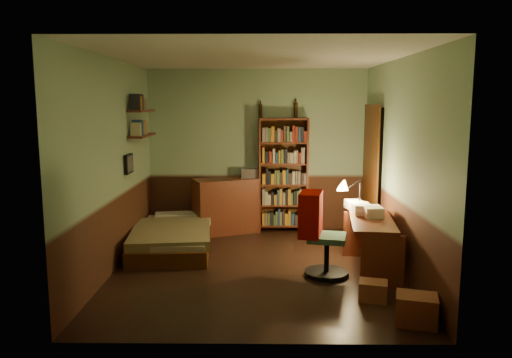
{
  "coord_description": "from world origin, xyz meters",
  "views": [
    {
      "loc": [
        0.07,
        -6.04,
        2.06
      ],
      "look_at": [
        0.0,
        0.25,
        1.1
      ],
      "focal_mm": 35.0,
      "sensor_mm": 36.0,
      "label": 1
    }
  ],
  "objects_px": {
    "bookshelf": "(283,175)",
    "desk": "(371,245)",
    "bed": "(173,229)",
    "desk_lamp": "(360,185)",
    "cardboard_box_b": "(373,291)",
    "mini_stereo": "(250,173)",
    "cardboard_box_a": "(416,310)",
    "dresser": "(226,206)",
    "office_chair": "(327,239)"
  },
  "relations": [
    {
      "from": "dresser",
      "to": "desk_lamp",
      "type": "xyz_separation_m",
      "value": [
        1.89,
        -1.24,
        0.54
      ]
    },
    {
      "from": "bookshelf",
      "to": "cardboard_box_b",
      "type": "distance_m",
      "value": 3.09
    },
    {
      "from": "dresser",
      "to": "bookshelf",
      "type": "distance_m",
      "value": 1.04
    },
    {
      "from": "desk",
      "to": "office_chair",
      "type": "distance_m",
      "value": 0.6
    },
    {
      "from": "desk_lamp",
      "to": "office_chair",
      "type": "xyz_separation_m",
      "value": [
        -0.53,
        -0.78,
        -0.53
      ]
    },
    {
      "from": "dresser",
      "to": "office_chair",
      "type": "relative_size",
      "value": 1.08
    },
    {
      "from": "bookshelf",
      "to": "bed",
      "type": "bearing_deg",
      "value": -152.23
    },
    {
      "from": "dresser",
      "to": "cardboard_box_b",
      "type": "distance_m",
      "value": 3.31
    },
    {
      "from": "dresser",
      "to": "mini_stereo",
      "type": "height_order",
      "value": "mini_stereo"
    },
    {
      "from": "office_chair",
      "to": "mini_stereo",
      "type": "bearing_deg",
      "value": 126.59
    },
    {
      "from": "dresser",
      "to": "desk_lamp",
      "type": "relative_size",
      "value": 1.51
    },
    {
      "from": "bed",
      "to": "dresser",
      "type": "height_order",
      "value": "dresser"
    },
    {
      "from": "bed",
      "to": "cardboard_box_a",
      "type": "distance_m",
      "value": 3.67
    },
    {
      "from": "desk_lamp",
      "to": "cardboard_box_b",
      "type": "relative_size",
      "value": 2.23
    },
    {
      "from": "cardboard_box_a",
      "to": "desk",
      "type": "bearing_deg",
      "value": 94.25
    },
    {
      "from": "dresser",
      "to": "office_chair",
      "type": "xyz_separation_m",
      "value": [
        1.36,
        -2.03,
        0.02
      ]
    },
    {
      "from": "office_chair",
      "to": "dresser",
      "type": "bearing_deg",
      "value": 136.06
    },
    {
      "from": "bed",
      "to": "desk",
      "type": "xyz_separation_m",
      "value": [
        2.61,
        -0.96,
        0.05
      ]
    },
    {
      "from": "bed",
      "to": "desk",
      "type": "distance_m",
      "value": 2.78
    },
    {
      "from": "cardboard_box_b",
      "to": "desk",
      "type": "bearing_deg",
      "value": 79.62
    },
    {
      "from": "dresser",
      "to": "mini_stereo",
      "type": "relative_size",
      "value": 3.59
    },
    {
      "from": "bed",
      "to": "desk",
      "type": "height_order",
      "value": "desk"
    },
    {
      "from": "bed",
      "to": "cardboard_box_a",
      "type": "height_order",
      "value": "bed"
    },
    {
      "from": "desk",
      "to": "office_chair",
      "type": "bearing_deg",
      "value": -155.78
    },
    {
      "from": "cardboard_box_b",
      "to": "desk_lamp",
      "type": "bearing_deg",
      "value": 84.98
    },
    {
      "from": "desk",
      "to": "cardboard_box_a",
      "type": "distance_m",
      "value": 1.51
    },
    {
      "from": "dresser",
      "to": "desk",
      "type": "xyz_separation_m",
      "value": [
        1.92,
        -1.86,
        -0.11
      ]
    },
    {
      "from": "dresser",
      "to": "bookshelf",
      "type": "bearing_deg",
      "value": -18.51
    },
    {
      "from": "mini_stereo",
      "to": "desk",
      "type": "relative_size",
      "value": 0.22
    },
    {
      "from": "desk",
      "to": "cardboard_box_b",
      "type": "bearing_deg",
      "value": -93.16
    },
    {
      "from": "dresser",
      "to": "desk_lamp",
      "type": "bearing_deg",
      "value": -57.16
    },
    {
      "from": "bookshelf",
      "to": "cardboard_box_b",
      "type": "height_order",
      "value": "bookshelf"
    },
    {
      "from": "bed",
      "to": "bookshelf",
      "type": "height_order",
      "value": "bookshelf"
    },
    {
      "from": "desk_lamp",
      "to": "office_chair",
      "type": "bearing_deg",
      "value": -148.95
    },
    {
      "from": "desk",
      "to": "bookshelf",
      "type": "bearing_deg",
      "value": 124.61
    },
    {
      "from": "bed",
      "to": "office_chair",
      "type": "bearing_deg",
      "value": -32.73
    },
    {
      "from": "bed",
      "to": "cardboard_box_b",
      "type": "bearing_deg",
      "value": -41.44
    },
    {
      "from": "bed",
      "to": "mini_stereo",
      "type": "xyz_separation_m",
      "value": [
        1.07,
        1.02,
        0.66
      ]
    },
    {
      "from": "dresser",
      "to": "mini_stereo",
      "type": "distance_m",
      "value": 0.65
    },
    {
      "from": "office_chair",
      "to": "cardboard_box_a",
      "type": "distance_m",
      "value": 1.52
    },
    {
      "from": "bookshelf",
      "to": "desk",
      "type": "xyz_separation_m",
      "value": [
        1.01,
        -1.94,
        -0.59
      ]
    },
    {
      "from": "mini_stereo",
      "to": "cardboard_box_b",
      "type": "distance_m",
      "value": 3.32
    },
    {
      "from": "bed",
      "to": "cardboard_box_a",
      "type": "xyz_separation_m",
      "value": [
        2.72,
        -2.46,
        -0.14
      ]
    },
    {
      "from": "mini_stereo",
      "to": "desk_lamp",
      "type": "relative_size",
      "value": 0.42
    },
    {
      "from": "desk_lamp",
      "to": "cardboard_box_b",
      "type": "height_order",
      "value": "desk_lamp"
    },
    {
      "from": "dresser",
      "to": "bookshelf",
      "type": "relative_size",
      "value": 0.54
    },
    {
      "from": "desk",
      "to": "desk_lamp",
      "type": "height_order",
      "value": "desk_lamp"
    },
    {
      "from": "dresser",
      "to": "cardboard_box_b",
      "type": "relative_size",
      "value": 3.38
    },
    {
      "from": "mini_stereo",
      "to": "office_chair",
      "type": "relative_size",
      "value": 0.3
    },
    {
      "from": "mini_stereo",
      "to": "cardboard_box_b",
      "type": "height_order",
      "value": "mini_stereo"
    }
  ]
}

